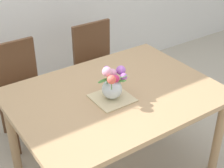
{
  "coord_description": "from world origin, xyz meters",
  "views": [
    {
      "loc": [
        -1.2,
        -1.72,
        2.09
      ],
      "look_at": [
        -0.06,
        -0.05,
        0.88
      ],
      "focal_mm": 54.58,
      "sensor_mm": 36.0,
      "label": 1
    }
  ],
  "objects_px": {
    "chair_left": "(20,85)",
    "chair_right": "(98,62)",
    "dining_table": "(115,103)",
    "flower_vase": "(113,84)"
  },
  "relations": [
    {
      "from": "dining_table",
      "to": "chair_right",
      "type": "distance_m",
      "value": 0.99
    },
    {
      "from": "dining_table",
      "to": "flower_vase",
      "type": "xyz_separation_m",
      "value": [
        -0.05,
        -0.05,
        0.21
      ]
    },
    {
      "from": "dining_table",
      "to": "flower_vase",
      "type": "distance_m",
      "value": 0.22
    },
    {
      "from": "chair_left",
      "to": "dining_table",
      "type": "bearing_deg",
      "value": 114.71
    },
    {
      "from": "chair_right",
      "to": "flower_vase",
      "type": "xyz_separation_m",
      "value": [
        -0.46,
        -0.94,
        0.36
      ]
    },
    {
      "from": "chair_left",
      "to": "chair_right",
      "type": "height_order",
      "value": "same"
    },
    {
      "from": "chair_left",
      "to": "chair_right",
      "type": "xyz_separation_m",
      "value": [
        0.82,
        0.0,
        0.0
      ]
    },
    {
      "from": "dining_table",
      "to": "flower_vase",
      "type": "bearing_deg",
      "value": -137.14
    },
    {
      "from": "chair_right",
      "to": "flower_vase",
      "type": "relative_size",
      "value": 3.48
    },
    {
      "from": "chair_left",
      "to": "chair_right",
      "type": "bearing_deg",
      "value": -180.0
    }
  ]
}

